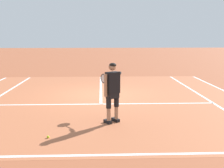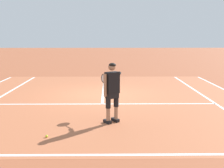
% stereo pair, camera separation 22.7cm
% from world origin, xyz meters
% --- Properties ---
extents(ground_plane, '(80.00, 80.00, 0.00)m').
position_xyz_m(ground_plane, '(0.00, 0.00, 0.00)').
color(ground_plane, '#9E5133').
extents(court_inner_surface, '(10.98, 11.15, 0.00)m').
position_xyz_m(court_inner_surface, '(0.00, -0.57, 0.00)').
color(court_inner_surface, '#B2603D').
rests_on(court_inner_surface, ground).
extents(line_baseline, '(10.98, 0.10, 0.01)m').
position_xyz_m(line_baseline, '(0.00, -5.95, 0.00)').
color(line_baseline, white).
rests_on(line_baseline, ground).
extents(line_service, '(8.23, 0.10, 0.01)m').
position_xyz_m(line_service, '(0.00, -1.60, 0.00)').
color(line_service, white).
rests_on(line_service, ground).
extents(line_centre_service, '(0.10, 6.40, 0.01)m').
position_xyz_m(line_centre_service, '(0.00, 1.60, 0.00)').
color(line_centre_service, white).
rests_on(line_centre_service, ground).
extents(line_singles_right, '(0.10, 10.75, 0.01)m').
position_xyz_m(line_singles_right, '(4.12, -0.57, 0.00)').
color(line_singles_right, white).
rests_on(line_singles_right, ground).
extents(tennis_player, '(0.62, 1.21, 1.71)m').
position_xyz_m(tennis_player, '(0.32, -3.73, 0.99)').
color(tennis_player, black).
rests_on(tennis_player, ground).
extents(tennis_ball_near_feet, '(0.07, 0.07, 0.07)m').
position_xyz_m(tennis_ball_near_feet, '(-1.28, -4.92, 0.03)').
color(tennis_ball_near_feet, '#CCE02D').
rests_on(tennis_ball_near_feet, ground).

